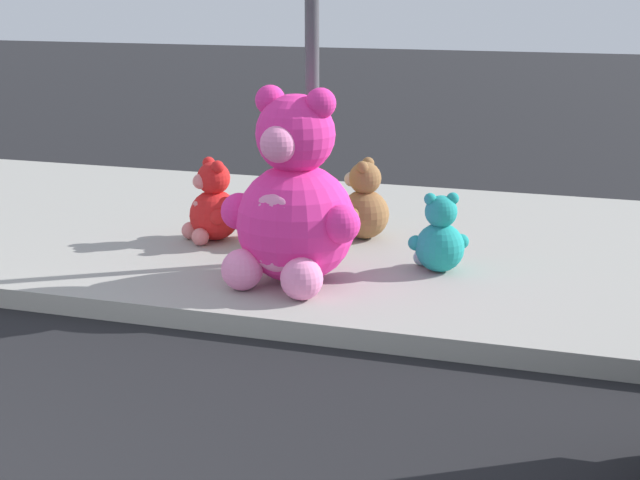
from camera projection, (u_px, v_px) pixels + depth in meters
name	position (u px, v px, depth m)	size (l,w,h in m)	color
sidewalk	(236.00, 234.00, 8.65)	(28.00, 4.40, 0.15)	#9E9B93
sign_pole	(312.00, 45.00, 7.15)	(0.56, 0.11, 3.20)	#4C4C51
plush_pink_large	(293.00, 206.00, 6.89)	(1.11, 1.00, 1.45)	#F22D93
plush_brown	(362.00, 207.00, 8.16)	(0.47, 0.54, 0.70)	olive
plush_yellow	(283.00, 209.00, 8.04)	(0.50, 0.54, 0.72)	yellow
plush_teal	(439.00, 239.00, 7.25)	(0.45, 0.44, 0.62)	teal
plush_red	(212.00, 208.00, 8.10)	(0.51, 0.51, 0.71)	red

